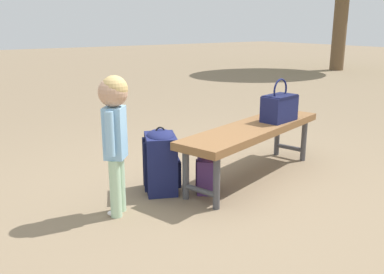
{
  "coord_description": "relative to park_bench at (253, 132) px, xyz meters",
  "views": [
    {
      "loc": [
        1.76,
        2.28,
        1.27
      ],
      "look_at": [
        0.04,
        -0.2,
        0.45
      ],
      "focal_mm": 39.4,
      "sensor_mm": 36.0,
      "label": 1
    }
  ],
  "objects": [
    {
      "name": "backpack_small",
      "position": [
        0.51,
        0.04,
        -0.24
      ],
      "size": [
        0.22,
        0.23,
        0.31
      ],
      "color": "#4C2D66",
      "rests_on": "ground"
    },
    {
      "name": "park_bench",
      "position": [
        0.0,
        0.0,
        0.0
      ],
      "size": [
        1.65,
        0.82,
        0.45
      ],
      "color": "brown",
      "rests_on": "ground"
    },
    {
      "name": "ground_plane",
      "position": [
        0.58,
        0.2,
        -0.39
      ],
      "size": [
        40.0,
        40.0,
        0.0
      ],
      "primitive_type": "plane",
      "color": "#7F6B51",
      "rests_on": "ground"
    },
    {
      "name": "backpack_large",
      "position": [
        0.78,
        -0.17,
        -0.14
      ],
      "size": [
        0.34,
        0.37,
        0.52
      ],
      "color": "#191E4C",
      "rests_on": "ground"
    },
    {
      "name": "handbag",
      "position": [
        -0.3,
        -0.01,
        0.18
      ],
      "size": [
        0.35,
        0.24,
        0.37
      ],
      "color": "#191E4C",
      "rests_on": "park_bench"
    },
    {
      "name": "child_standing",
      "position": [
        1.23,
        0.0,
        0.24
      ],
      "size": [
        0.19,
        0.21,
        0.95
      ],
      "color": "#B2D8B2",
      "rests_on": "ground"
    }
  ]
}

